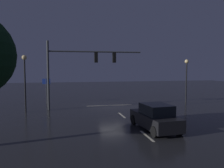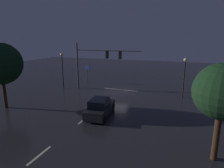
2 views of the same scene
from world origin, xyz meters
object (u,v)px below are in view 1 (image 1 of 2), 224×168
street_lamp_right_kerb (25,73)px  route_sign (46,85)px  traffic_signal_assembly (80,63)px  street_lamp_left_kerb (186,73)px  car_approaching (155,118)px

street_lamp_right_kerb → route_sign: street_lamp_right_kerb is taller
traffic_signal_assembly → street_lamp_left_kerb: 11.57m
street_lamp_right_kerb → street_lamp_left_kerb: bearing=-176.3°
street_lamp_left_kerb → street_lamp_right_kerb: bearing=3.7°
car_approaching → route_sign: route_sign is taller
traffic_signal_assembly → street_lamp_left_kerb: traffic_signal_assembly is taller
street_lamp_left_kerb → car_approaching: bearing=50.6°
car_approaching → street_lamp_left_kerb: size_ratio=0.91×
street_lamp_right_kerb → route_sign: bearing=-107.6°
route_sign → street_lamp_right_kerb: bearing=72.4°
route_sign → car_approaching: bearing=121.7°
traffic_signal_assembly → route_sign: 5.73m
street_lamp_left_kerb → street_lamp_right_kerb: street_lamp_right_kerb is taller
traffic_signal_assembly → street_lamp_right_kerb: (5.02, 0.92, -0.85)m
car_approaching → traffic_signal_assembly: bearing=-64.1°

